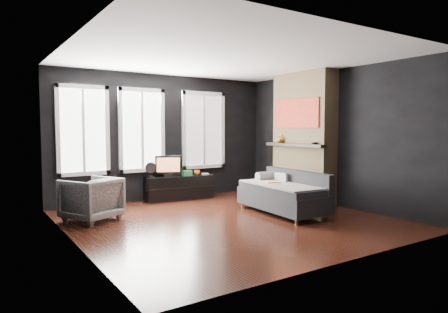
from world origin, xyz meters
TOP-DOWN VIEW (x-y plane):
  - floor at (0.00, 0.00)m, footprint 5.00×5.00m
  - ceiling at (0.00, 0.00)m, footprint 5.00×5.00m
  - wall_back at (0.00, 2.50)m, footprint 5.00×0.02m
  - wall_left at (-2.50, 0.00)m, footprint 0.02×5.00m
  - wall_right at (2.50, 0.00)m, footprint 0.02×5.00m
  - windows at (-0.45, 2.46)m, footprint 4.00×0.16m
  - fireplace at (2.30, 0.60)m, footprint 0.70×1.62m
  - sofa at (1.10, -0.10)m, footprint 1.03×1.87m
  - stripe_pillow at (1.32, 0.18)m, footprint 0.10×0.29m
  - armchair at (-1.95, 1.21)m, footprint 1.02×1.00m
  - media_console at (0.20, 2.24)m, footprint 1.54×0.61m
  - monitor at (-0.06, 2.23)m, footprint 0.57×0.33m
  - desk_fan at (-0.43, 2.30)m, footprint 0.27×0.27m
  - mug at (0.60, 2.15)m, footprint 0.14×0.12m
  - book at (0.76, 2.21)m, footprint 0.14×0.07m
  - storage_box at (0.35, 2.16)m, footprint 0.20×0.13m
  - mantel_vase at (2.05, 1.05)m, footprint 0.19×0.20m
  - mantel_clock at (2.05, 0.05)m, footprint 0.14×0.14m

SIDE VIEW (x-z plane):
  - floor at x=0.00m, z-range 0.00..0.00m
  - media_console at x=0.20m, z-range 0.00..0.51m
  - sofa at x=1.10m, z-range 0.00..0.78m
  - armchair at x=-1.95m, z-range 0.00..0.80m
  - stripe_pillow at x=1.32m, z-range 0.42..0.70m
  - storage_box at x=0.35m, z-range 0.51..0.62m
  - mug at x=0.60m, z-range 0.51..0.65m
  - book at x=0.76m, z-range 0.51..0.72m
  - desk_fan at x=-0.43m, z-range 0.51..0.84m
  - monitor at x=-0.06m, z-range 0.51..1.02m
  - mantel_clock at x=2.05m, z-range 1.23..1.27m
  - mantel_vase at x=2.05m, z-range 1.23..1.41m
  - wall_back at x=0.00m, z-range 0.00..2.70m
  - wall_left at x=-2.50m, z-range 0.00..2.70m
  - wall_right at x=2.50m, z-range 0.00..2.70m
  - fireplace at x=2.30m, z-range 0.00..2.70m
  - windows at x=-0.45m, z-range 1.50..3.26m
  - ceiling at x=0.00m, z-range 2.70..2.70m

